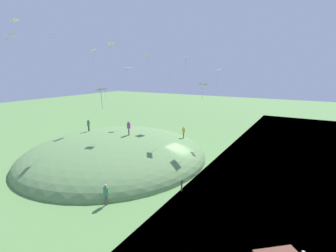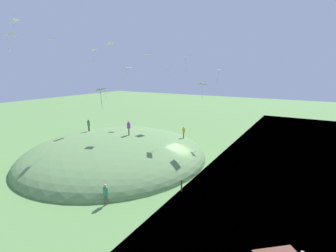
# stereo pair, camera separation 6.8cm
# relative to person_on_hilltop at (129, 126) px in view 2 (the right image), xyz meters

# --- Properties ---
(ground_plane) EXTENTS (160.00, 160.00, 0.00)m
(ground_plane) POSITION_rel_person_on_hilltop_xyz_m (-6.81, -0.92, -4.08)
(ground_plane) COLOR #5F8D4A
(grass_hill) EXTENTS (22.84, 23.87, 5.97)m
(grass_hill) POSITION_rel_person_on_hilltop_xyz_m (1.70, 0.72, -4.08)
(grass_hill) COLOR #658C52
(grass_hill) RESTS_ON ground_plane
(person_on_hilltop) EXTENTS (0.60, 0.60, 1.80)m
(person_on_hilltop) POSITION_rel_person_on_hilltop_xyz_m (0.00, 0.00, 0.00)
(person_on_hilltop) COLOR #383C2B
(person_on_hilltop) RESTS_ON grass_hill
(person_walking_path) EXTENTS (0.47, 0.47, 1.85)m
(person_walking_path) POSITION_rel_person_on_hilltop_xyz_m (-5.62, 10.05, -2.91)
(person_walking_path) COLOR #4F524B
(person_walking_path) RESTS_ON ground_plane
(person_with_child) EXTENTS (0.41, 0.41, 1.59)m
(person_with_child) POSITION_rel_person_on_hilltop_xyz_m (6.87, 0.26, -0.42)
(person_with_child) COLOR #594848
(person_with_child) RESTS_ON grass_hill
(person_watching_kites) EXTENTS (0.44, 0.44, 1.69)m
(person_watching_kites) POSITION_rel_person_on_hilltop_xyz_m (-4.95, -5.48, -1.14)
(person_watching_kites) COLOR #534E3F
(person_watching_kites) RESTS_ON grass_hill
(kite_0) EXTENTS (1.00, 1.28, 1.25)m
(kite_0) POSITION_rel_person_on_hilltop_xyz_m (7.61, -5.65, 10.71)
(kite_0) COLOR white
(kite_1) EXTENTS (1.05, 0.86, 1.50)m
(kite_1) POSITION_rel_person_on_hilltop_xyz_m (0.78, -1.26, 7.09)
(kite_1) COLOR white
(kite_2) EXTENTS (0.94, 1.26, 1.55)m
(kite_2) POSITION_rel_person_on_hilltop_xyz_m (-1.33, -7.67, 7.40)
(kite_2) COLOR white
(kite_3) EXTENTS (0.69, 0.82, 1.38)m
(kite_3) POSITION_rel_person_on_hilltop_xyz_m (-7.10, 11.33, 5.45)
(kite_3) COLOR white
(kite_4) EXTENTS (0.86, 0.77, 1.69)m
(kite_4) POSITION_rel_person_on_hilltop_xyz_m (2.79, -8.34, 9.08)
(kite_4) COLOR silver
(kite_5) EXTENTS (1.18, 1.20, 2.02)m
(kite_5) POSITION_rel_person_on_hilltop_xyz_m (-5.44, -5.15, 8.43)
(kite_5) COLOR white
(kite_6) EXTENTS (1.14, 0.81, 1.84)m
(kite_6) POSITION_rel_person_on_hilltop_xyz_m (-8.13, -3.83, 5.18)
(kite_6) COLOR silver
(kite_7) EXTENTS (1.15, 0.88, 1.53)m
(kite_7) POSITION_rel_person_on_hilltop_xyz_m (4.01, 10.74, 9.73)
(kite_7) COLOR white
(kite_8) EXTENTS (1.23, 0.92, 1.84)m
(kite_8) POSITION_rel_person_on_hilltop_xyz_m (8.62, 3.82, 10.37)
(kite_8) COLOR white
(kite_9) EXTENTS (0.98, 0.94, 1.44)m
(kite_9) POSITION_rel_person_on_hilltop_xyz_m (6.72, -3.13, 3.96)
(kite_9) COLOR white
(kite_11) EXTENTS (0.82, 0.99, 1.97)m
(kite_11) POSITION_rel_person_on_hilltop_xyz_m (10.10, 6.78, 12.12)
(kite_11) COLOR white
(kite_12) EXTENTS (0.81, 0.96, 2.15)m
(kite_12) POSITION_rel_person_on_hilltop_xyz_m (3.89, 1.37, 9.02)
(kite_12) COLOR white
(kite_14) EXTENTS (0.86, 0.73, 1.93)m
(kite_14) POSITION_rel_person_on_hilltop_xyz_m (-8.20, -9.36, 6.72)
(kite_14) COLOR white
(mooring_post) EXTENTS (0.14, 0.14, 1.14)m
(mooring_post) POSITION_rel_person_on_hilltop_xyz_m (-9.94, 4.83, -3.51)
(mooring_post) COLOR brown
(mooring_post) RESTS_ON ground_plane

